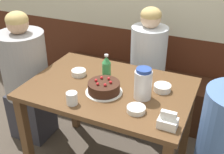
{
  "coord_description": "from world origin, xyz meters",
  "views": [
    {
      "loc": [
        0.73,
        -1.55,
        1.78
      ],
      "look_at": [
        -0.0,
        0.05,
        0.82
      ],
      "focal_mm": 45.0,
      "sensor_mm": 36.0,
      "label": 1
    }
  ],
  "objects_px": {
    "napkin_holder": "(168,121)",
    "person_teal_shirt": "(147,76)",
    "bowl_rice_small": "(162,88)",
    "birthday_cake": "(103,87)",
    "person_pale_blue_shirt": "(27,79)",
    "water_pitcher": "(143,84)",
    "bench_seat": "(143,94)",
    "soju_bottle": "(106,68)",
    "glass_water_tall": "(72,98)",
    "bowl_soup_white": "(79,73)",
    "bowl_side_dish": "(136,109)"
  },
  "relations": [
    {
      "from": "bench_seat",
      "to": "water_pitcher",
      "type": "bearing_deg",
      "value": -73.38
    },
    {
      "from": "bench_seat",
      "to": "napkin_holder",
      "type": "bearing_deg",
      "value": -66.06
    },
    {
      "from": "bench_seat",
      "to": "soju_bottle",
      "type": "height_order",
      "value": "soju_bottle"
    },
    {
      "from": "napkin_holder",
      "to": "bowl_soup_white",
      "type": "bearing_deg",
      "value": 156.82
    },
    {
      "from": "bench_seat",
      "to": "bowl_rice_small",
      "type": "distance_m",
      "value": 0.99
    },
    {
      "from": "bowl_side_dish",
      "to": "glass_water_tall",
      "type": "distance_m",
      "value": 0.41
    },
    {
      "from": "bowl_side_dish",
      "to": "birthday_cake",
      "type": "bearing_deg",
      "value": 156.71
    },
    {
      "from": "bench_seat",
      "to": "napkin_holder",
      "type": "height_order",
      "value": "napkin_holder"
    },
    {
      "from": "bench_seat",
      "to": "bowl_soup_white",
      "type": "relative_size",
      "value": 16.58
    },
    {
      "from": "bowl_soup_white",
      "to": "person_teal_shirt",
      "type": "height_order",
      "value": "person_teal_shirt"
    },
    {
      "from": "water_pitcher",
      "to": "bowl_soup_white",
      "type": "distance_m",
      "value": 0.56
    },
    {
      "from": "soju_bottle",
      "to": "glass_water_tall",
      "type": "distance_m",
      "value": 0.4
    },
    {
      "from": "water_pitcher",
      "to": "person_pale_blue_shirt",
      "type": "relative_size",
      "value": 0.18
    },
    {
      "from": "birthday_cake",
      "to": "napkin_holder",
      "type": "height_order",
      "value": "napkin_holder"
    },
    {
      "from": "water_pitcher",
      "to": "bowl_soup_white",
      "type": "relative_size",
      "value": 1.94
    },
    {
      "from": "bowl_rice_small",
      "to": "glass_water_tall",
      "type": "height_order",
      "value": "glass_water_tall"
    },
    {
      "from": "water_pitcher",
      "to": "bowl_rice_small",
      "type": "relative_size",
      "value": 1.8
    },
    {
      "from": "water_pitcher",
      "to": "glass_water_tall",
      "type": "distance_m",
      "value": 0.46
    },
    {
      "from": "napkin_holder",
      "to": "bowl_rice_small",
      "type": "xyz_separation_m",
      "value": [
        -0.13,
        0.37,
        -0.02
      ]
    },
    {
      "from": "napkin_holder",
      "to": "person_pale_blue_shirt",
      "type": "xyz_separation_m",
      "value": [
        -1.33,
        0.36,
        -0.22
      ]
    },
    {
      "from": "napkin_holder",
      "to": "bowl_soup_white",
      "type": "xyz_separation_m",
      "value": [
        -0.77,
        0.33,
        -0.02
      ]
    },
    {
      "from": "napkin_holder",
      "to": "person_teal_shirt",
      "type": "distance_m",
      "value": 1.04
    },
    {
      "from": "bowl_rice_small",
      "to": "person_teal_shirt",
      "type": "xyz_separation_m",
      "value": [
        -0.28,
        0.55,
        -0.24
      ]
    },
    {
      "from": "bowl_rice_small",
      "to": "bowl_side_dish",
      "type": "relative_size",
      "value": 1.03
    },
    {
      "from": "water_pitcher",
      "to": "glass_water_tall",
      "type": "height_order",
      "value": "water_pitcher"
    },
    {
      "from": "water_pitcher",
      "to": "glass_water_tall",
      "type": "relative_size",
      "value": 2.61
    },
    {
      "from": "napkin_holder",
      "to": "person_pale_blue_shirt",
      "type": "distance_m",
      "value": 1.39
    },
    {
      "from": "napkin_holder",
      "to": "person_teal_shirt",
      "type": "relative_size",
      "value": 0.09
    },
    {
      "from": "napkin_holder",
      "to": "person_pale_blue_shirt",
      "type": "bearing_deg",
      "value": 164.79
    },
    {
      "from": "bench_seat",
      "to": "birthday_cake",
      "type": "relative_size",
      "value": 7.17
    },
    {
      "from": "bowl_rice_small",
      "to": "person_pale_blue_shirt",
      "type": "distance_m",
      "value": 1.21
    },
    {
      "from": "napkin_holder",
      "to": "person_pale_blue_shirt",
      "type": "height_order",
      "value": "person_pale_blue_shirt"
    },
    {
      "from": "bowl_rice_small",
      "to": "bowl_side_dish",
      "type": "xyz_separation_m",
      "value": [
        -0.08,
        -0.31,
        -0.01
      ]
    },
    {
      "from": "birthday_cake",
      "to": "glass_water_tall",
      "type": "distance_m",
      "value": 0.24
    },
    {
      "from": "napkin_holder",
      "to": "person_teal_shirt",
      "type": "xyz_separation_m",
      "value": [
        -0.41,
        0.93,
        -0.26
      ]
    },
    {
      "from": "bowl_rice_small",
      "to": "person_teal_shirt",
      "type": "relative_size",
      "value": 0.1
    },
    {
      "from": "birthday_cake",
      "to": "bowl_soup_white",
      "type": "xyz_separation_m",
      "value": [
        -0.28,
        0.14,
        -0.02
      ]
    },
    {
      "from": "water_pitcher",
      "to": "birthday_cake",
      "type": "bearing_deg",
      "value": -170.02
    },
    {
      "from": "person_pale_blue_shirt",
      "to": "birthday_cake",
      "type": "bearing_deg",
      "value": -11.79
    },
    {
      "from": "bowl_soup_white",
      "to": "glass_water_tall",
      "type": "height_order",
      "value": "glass_water_tall"
    },
    {
      "from": "soju_bottle",
      "to": "bowl_rice_small",
      "type": "distance_m",
      "value": 0.43
    },
    {
      "from": "bowl_soup_white",
      "to": "bowl_side_dish",
      "type": "distance_m",
      "value": 0.62
    },
    {
      "from": "soju_bottle",
      "to": "person_pale_blue_shirt",
      "type": "bearing_deg",
      "value": -179.66
    },
    {
      "from": "bench_seat",
      "to": "napkin_holder",
      "type": "relative_size",
      "value": 16.55
    },
    {
      "from": "napkin_holder",
      "to": "bowl_soup_white",
      "type": "height_order",
      "value": "napkin_holder"
    },
    {
      "from": "soju_bottle",
      "to": "bench_seat",
      "type": "bearing_deg",
      "value": 84.93
    },
    {
      "from": "bowl_rice_small",
      "to": "person_teal_shirt",
      "type": "bearing_deg",
      "value": 116.7
    },
    {
      "from": "bowl_soup_white",
      "to": "bowl_rice_small",
      "type": "height_order",
      "value": "bowl_rice_small"
    },
    {
      "from": "birthday_cake",
      "to": "bowl_rice_small",
      "type": "bearing_deg",
      "value": 27.14
    },
    {
      "from": "water_pitcher",
      "to": "napkin_holder",
      "type": "distance_m",
      "value": 0.33
    }
  ]
}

